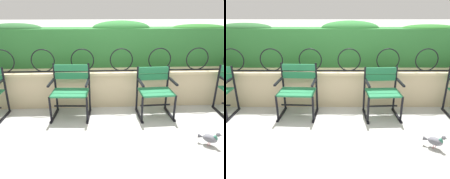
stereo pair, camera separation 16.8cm
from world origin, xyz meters
TOP-DOWN VIEW (x-y plane):
  - ground_plane at (0.00, 0.00)m, footprint 60.00×60.00m
  - stone_wall at (0.00, 0.79)m, footprint 6.60×0.41m
  - iron_arch_fence at (-0.13, 0.72)m, footprint 6.08×0.02m
  - hedge_row at (-0.01, 1.20)m, footprint 6.47×0.46m
  - park_chair_centre_left at (-0.69, 0.35)m, footprint 0.66×0.55m
  - park_chair_centre_right at (0.74, 0.31)m, footprint 0.61×0.55m
  - pigeon_near_chairs at (1.29, -0.66)m, footprint 0.26×0.21m

SIDE VIEW (x-z plane):
  - ground_plane at x=0.00m, z-range 0.00..0.00m
  - pigeon_near_chairs at x=1.29m, z-range 0.00..0.22m
  - stone_wall at x=0.00m, z-range 0.00..0.68m
  - park_chair_centre_right at x=0.74m, z-range 0.04..0.86m
  - park_chair_centre_left at x=-0.69m, z-range 0.03..0.91m
  - iron_arch_fence at x=-0.13m, z-range 0.65..1.07m
  - hedge_row at x=-0.01m, z-range 0.65..1.50m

